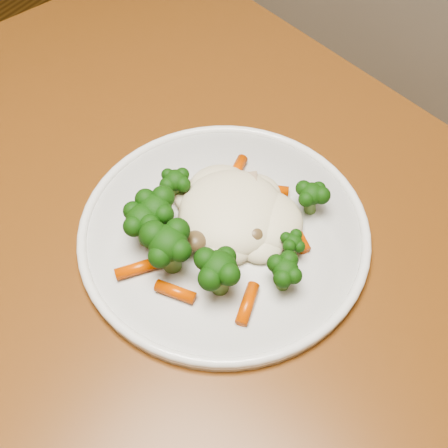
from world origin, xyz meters
name	(u,v)px	position (x,y,z in m)	size (l,w,h in m)	color
dining_table	(220,354)	(0.33, 0.25, 0.64)	(1.28, 1.03, 0.75)	brown
plate	(224,232)	(0.29, 0.33, 0.76)	(0.30, 0.30, 0.01)	white
meal	(214,222)	(0.28, 0.31, 0.78)	(0.19, 0.20, 0.05)	#F0E4C0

